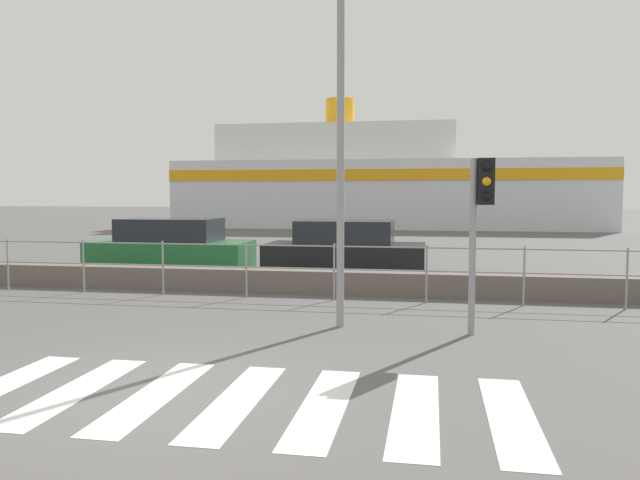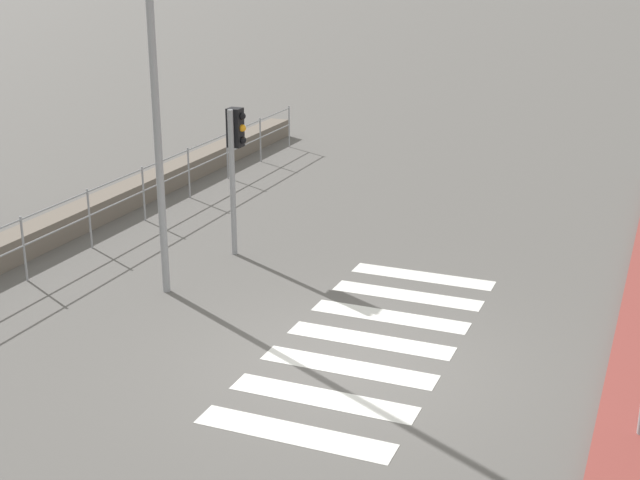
{
  "view_description": "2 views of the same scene",
  "coord_description": "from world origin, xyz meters",
  "views": [
    {
      "loc": [
        2.77,
        -5.97,
        2.12
      ],
      "look_at": [
        1.34,
        2.0,
        1.5
      ],
      "focal_mm": 35.0,
      "sensor_mm": 36.0,
      "label": 1
    },
    {
      "loc": [
        -10.06,
        -3.64,
        5.41
      ],
      "look_at": [
        1.4,
        1.0,
        1.2
      ],
      "focal_mm": 50.0,
      "sensor_mm": 36.0,
      "label": 2
    }
  ],
  "objects": [
    {
      "name": "ground_plane",
      "position": [
        0.0,
        0.0,
        0.0
      ],
      "size": [
        160.0,
        160.0,
        0.0
      ],
      "primitive_type": "plane",
      "color": "#565451"
    },
    {
      "name": "crosswalk",
      "position": [
        0.84,
        0.0,
        0.0
      ],
      "size": [
        5.85,
        2.4,
        0.01
      ],
      "color": "silver",
      "rests_on": "ground_plane"
    },
    {
      "name": "traffic_light_far",
      "position": [
        3.48,
        3.45,
        1.93
      ],
      "size": [
        0.34,
        0.32,
        2.62
      ],
      "color": "gray",
      "rests_on": "ground_plane"
    },
    {
      "name": "streetlamp",
      "position": [
        1.37,
        3.5,
        3.93
      ],
      "size": [
        0.32,
        0.98,
        6.4
      ],
      "color": "gray",
      "rests_on": "ground_plane"
    }
  ]
}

